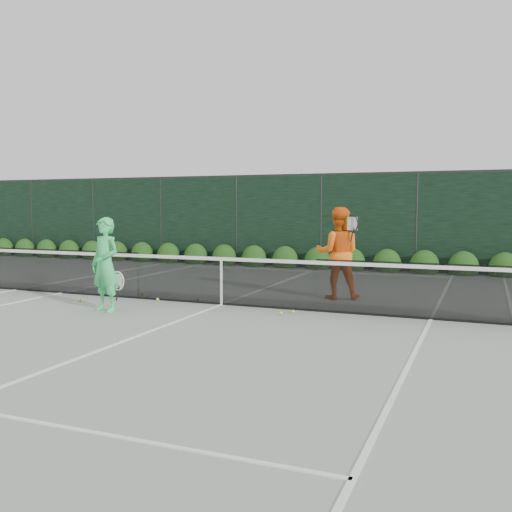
% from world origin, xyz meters
% --- Properties ---
extents(ground, '(80.00, 80.00, 0.00)m').
position_xyz_m(ground, '(0.00, 0.00, 0.00)').
color(ground, gray).
rests_on(ground, ground).
extents(tennis_net, '(12.90, 0.10, 1.07)m').
position_xyz_m(tennis_net, '(-0.02, 0.00, 0.53)').
color(tennis_net, '#11331E').
rests_on(tennis_net, ground).
extents(player_woman, '(0.74, 0.57, 1.80)m').
position_xyz_m(player_woman, '(-1.75, -1.47, 0.90)').
color(player_woman, '#40DB71').
rests_on(player_woman, ground).
extents(player_man, '(1.13, 0.97, 1.99)m').
position_xyz_m(player_man, '(2.01, 1.67, 1.00)').
color(player_man, orange).
rests_on(player_man, ground).
extents(court_lines, '(11.03, 23.83, 0.01)m').
position_xyz_m(court_lines, '(0.00, 0.00, 0.01)').
color(court_lines, white).
rests_on(court_lines, ground).
extents(windscreen_fence, '(32.00, 21.07, 3.06)m').
position_xyz_m(windscreen_fence, '(0.00, -2.71, 1.51)').
color(windscreen_fence, black).
rests_on(windscreen_fence, ground).
extents(hedge_row, '(31.66, 0.65, 0.94)m').
position_xyz_m(hedge_row, '(-0.00, 7.15, 0.23)').
color(hedge_row, '#12350E').
rests_on(hedge_row, ground).
extents(tennis_balls, '(4.66, 1.28, 0.07)m').
position_xyz_m(tennis_balls, '(-0.69, -0.18, 0.03)').
color(tennis_balls, '#B6DF31').
rests_on(tennis_balls, ground).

